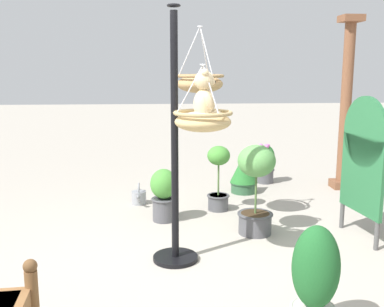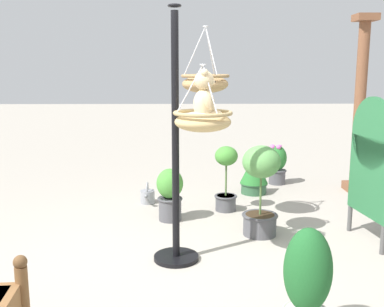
% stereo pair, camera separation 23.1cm
% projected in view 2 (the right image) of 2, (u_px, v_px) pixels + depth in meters
% --- Properties ---
extents(ground_plane, '(40.00, 40.00, 0.00)m').
position_uv_depth(ground_plane, '(185.00, 267.00, 4.28)').
color(ground_plane, '#A8A093').
extents(display_pole_central, '(0.44, 0.44, 2.41)m').
position_uv_depth(display_pole_central, '(176.00, 186.00, 4.33)').
color(display_pole_central, black).
rests_on(display_pole_central, ground).
extents(hanging_basket_with_teddy, '(0.54, 0.54, 0.60)m').
position_uv_depth(hanging_basket_with_teddy, '(203.00, 120.00, 4.06)').
color(hanging_basket_with_teddy, tan).
extents(teddy_bear, '(0.31, 0.27, 0.45)m').
position_uv_depth(teddy_bear, '(206.00, 98.00, 4.03)').
color(teddy_bear, '#D1B789').
extents(hanging_basket_left_high, '(0.54, 0.54, 0.73)m').
position_uv_depth(hanging_basket_left_high, '(205.00, 83.00, 5.05)').
color(hanging_basket_left_high, '#A37F51').
extents(greenhouse_pillar_far_back, '(0.31, 0.31, 2.62)m').
position_uv_depth(greenhouse_pillar_far_back, '(360.00, 108.00, 6.77)').
color(greenhouse_pillar_far_back, brown).
rests_on(greenhouse_pillar_far_back, ground).
extents(potted_plant_fern_front, '(0.33, 0.33, 0.80)m').
position_uv_depth(potted_plant_fern_front, '(308.00, 284.00, 3.10)').
color(potted_plant_fern_front, beige).
rests_on(potted_plant_fern_front, ground).
extents(potted_plant_tall_leafy, '(0.33, 0.33, 0.65)m').
position_uv_depth(potted_plant_tall_leafy, '(170.00, 193.00, 5.56)').
color(potted_plant_tall_leafy, '#4C4C51').
rests_on(potted_plant_tall_leafy, ground).
extents(potted_plant_bushy_green, '(0.42, 0.42, 1.02)m').
position_uv_depth(potted_plant_bushy_green, '(261.00, 186.00, 5.02)').
color(potted_plant_bushy_green, '#4C4C51').
rests_on(potted_plant_bushy_green, ground).
extents(potted_plant_conical_shrub, '(0.30, 0.30, 0.66)m').
position_uv_depth(potted_plant_conical_shrub, '(278.00, 164.00, 7.32)').
color(potted_plant_conical_shrub, '#4C4C51').
rests_on(potted_plant_conical_shrub, ground).
extents(potted_plant_trailing_ivy, '(0.30, 0.30, 0.86)m').
position_uv_depth(potted_plant_trailing_ivy, '(226.00, 177.00, 5.92)').
color(potted_plant_trailing_ivy, '#4C4C51').
rests_on(potted_plant_trailing_ivy, ground).
extents(potted_plant_broad_leaf, '(0.41, 0.41, 0.60)m').
position_uv_depth(potted_plant_broad_leaf, '(254.00, 174.00, 6.77)').
color(potted_plant_broad_leaf, '#2D5638').
rests_on(potted_plant_broad_leaf, ground).
extents(display_sign_board, '(0.76, 0.14, 1.57)m').
position_uv_depth(display_sign_board, '(371.00, 159.00, 4.75)').
color(display_sign_board, '#286B3D').
rests_on(display_sign_board, ground).
extents(watering_can, '(0.35, 0.20, 0.30)m').
position_uv_depth(watering_can, '(148.00, 196.00, 6.30)').
color(watering_can, gray).
rests_on(watering_can, ground).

